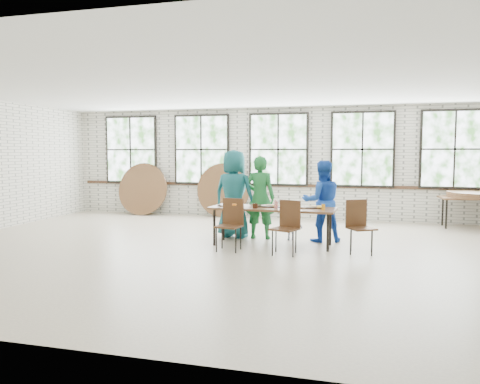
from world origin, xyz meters
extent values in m
plane|color=beige|center=(0.00, 0.00, 0.00)|extent=(12.00, 12.00, 0.00)
plane|color=white|center=(0.00, 0.00, 3.00)|extent=(12.00, 12.00, 0.00)
plane|color=silver|center=(0.00, 4.50, 1.50)|extent=(12.00, 0.00, 12.00)
plane|color=silver|center=(0.00, -4.50, 1.50)|extent=(12.00, 0.00, 12.00)
cube|color=#422819|center=(0.00, 4.47, 0.90)|extent=(11.80, 0.05, 0.08)
cube|color=black|center=(-4.40, 4.44, 1.88)|extent=(1.62, 0.05, 1.97)
cube|color=white|center=(-4.40, 4.41, 1.88)|extent=(1.50, 0.01, 1.85)
cube|color=black|center=(-2.20, 4.44, 1.88)|extent=(1.62, 0.05, 1.97)
cube|color=white|center=(-2.20, 4.41, 1.88)|extent=(1.50, 0.01, 1.85)
cube|color=black|center=(0.00, 4.44, 1.88)|extent=(1.62, 0.05, 1.97)
cube|color=white|center=(0.00, 4.41, 1.88)|extent=(1.50, 0.01, 1.85)
cube|color=black|center=(2.20, 4.44, 1.88)|extent=(1.62, 0.05, 1.97)
cube|color=white|center=(2.20, 4.41, 1.88)|extent=(1.50, 0.01, 1.85)
cube|color=black|center=(4.40, 4.44, 1.88)|extent=(1.62, 0.05, 1.97)
cube|color=white|center=(4.40, 4.41, 1.88)|extent=(1.50, 0.01, 1.85)
cube|color=brown|center=(0.57, 0.70, 0.72)|extent=(2.44, 0.94, 0.04)
cylinder|color=black|center=(-0.51, 0.40, 0.35)|extent=(0.05, 0.05, 0.70)
cylinder|color=black|center=(-0.51, 1.00, 0.35)|extent=(0.05, 0.05, 0.70)
cylinder|color=black|center=(1.65, 0.40, 0.35)|extent=(0.05, 0.05, 0.70)
cylinder|color=black|center=(1.65, 1.00, 0.35)|extent=(0.05, 0.05, 0.70)
cube|color=#4B2D19|center=(-0.11, 0.00, 0.45)|extent=(0.48, 0.47, 0.03)
cube|color=#4B2D19|center=(-0.07, 0.19, 0.70)|extent=(0.42, 0.10, 0.50)
cylinder|color=black|center=(-0.29, -0.17, 0.22)|extent=(0.02, 0.02, 0.44)
cylinder|color=black|center=(-0.29, 0.17, 0.22)|extent=(0.02, 0.02, 0.44)
cylinder|color=black|center=(0.07, -0.17, 0.22)|extent=(0.02, 0.02, 0.44)
cylinder|color=black|center=(0.07, 0.17, 0.22)|extent=(0.02, 0.02, 0.44)
cube|color=#4B2D19|center=(0.93, -0.05, 0.45)|extent=(0.54, 0.52, 0.03)
cube|color=#4B2D19|center=(1.00, 0.13, 0.70)|extent=(0.40, 0.18, 0.50)
cylinder|color=black|center=(0.75, -0.22, 0.22)|extent=(0.02, 0.02, 0.44)
cylinder|color=black|center=(0.75, 0.12, 0.22)|extent=(0.02, 0.02, 0.44)
cylinder|color=black|center=(1.11, -0.22, 0.22)|extent=(0.02, 0.02, 0.44)
cylinder|color=black|center=(1.11, 0.12, 0.22)|extent=(0.02, 0.02, 0.44)
cube|color=#4B2D19|center=(2.24, 0.38, 0.45)|extent=(0.57, 0.56, 0.03)
cube|color=#4B2D19|center=(2.14, 0.54, 0.70)|extent=(0.37, 0.25, 0.50)
cylinder|color=black|center=(2.06, 0.21, 0.22)|extent=(0.02, 0.02, 0.44)
cylinder|color=black|center=(2.06, 0.55, 0.22)|extent=(0.02, 0.02, 0.44)
cylinder|color=black|center=(2.42, 0.21, 0.22)|extent=(0.02, 0.02, 0.44)
cylinder|color=black|center=(2.42, 0.55, 0.22)|extent=(0.02, 0.02, 0.44)
imported|color=#195660|center=(-0.38, 1.35, 0.93)|extent=(0.99, 0.72, 1.85)
imported|color=#1C6C30|center=(0.18, 1.35, 0.86)|extent=(0.63, 0.42, 1.73)
imported|color=#13163E|center=(0.83, 1.35, 0.37)|extent=(0.53, 0.38, 0.73)
imported|color=#1948B1|center=(1.45, 1.35, 0.82)|extent=(0.95, 0.83, 1.64)
cylinder|color=black|center=(4.15, 3.67, 0.35)|extent=(0.04, 0.04, 0.70)
cylinder|color=black|center=(4.15, 4.22, 0.35)|extent=(0.04, 0.04, 0.70)
cube|color=black|center=(-0.29, 0.77, 0.75)|extent=(0.44, 0.33, 0.02)
cube|color=black|center=(0.50, 0.80, 0.75)|extent=(0.44, 0.33, 0.02)
cube|color=black|center=(1.33, 0.82, 0.75)|extent=(0.44, 0.33, 0.02)
cylinder|color=black|center=(0.28, 0.48, 0.79)|extent=(0.09, 0.09, 0.09)
cube|color=red|center=(0.67, 0.56, 0.80)|extent=(0.06, 0.06, 0.11)
cylinder|color=blue|center=(0.82, 0.61, 0.79)|extent=(0.07, 0.07, 0.10)
cylinder|color=orange|center=(1.55, 0.52, 0.80)|extent=(0.07, 0.07, 0.11)
cylinder|color=white|center=(1.03, 0.47, 0.79)|extent=(0.17, 0.17, 0.10)
ellipsoid|color=white|center=(-0.03, 0.51, 0.76)|extent=(0.11, 0.11, 0.05)
ellipsoid|color=white|center=(1.17, 0.68, 0.76)|extent=(0.11, 0.11, 0.05)
cylinder|color=brown|center=(-3.94, 4.26, 0.74)|extent=(1.50, 0.29, 1.49)
cylinder|color=brown|center=(-3.91, 4.16, 0.73)|extent=(1.50, 0.43, 1.46)
cylinder|color=brown|center=(-1.52, 4.26, 0.73)|extent=(1.50, 0.18, 1.50)
camera|label=1|loc=(2.26, -8.09, 1.80)|focal=35.00mm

